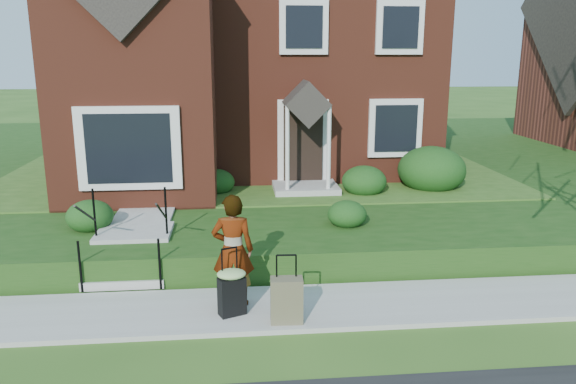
{
  "coord_description": "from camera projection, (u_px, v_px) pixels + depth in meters",
  "views": [
    {
      "loc": [
        -0.55,
        -8.18,
        3.97
      ],
      "look_at": [
        0.43,
        2.0,
        1.44
      ],
      "focal_mm": 35.0,
      "sensor_mm": 36.0,
      "label": 1
    }
  ],
  "objects": [
    {
      "name": "ground",
      "position": [
        273.0,
        311.0,
        8.91
      ],
      "size": [
        120.0,
        120.0,
        0.0
      ],
      "primitive_type": "plane",
      "color": "#2D5119",
      "rests_on": "ground"
    },
    {
      "name": "sidewalk",
      "position": [
        273.0,
        308.0,
        8.9
      ],
      "size": [
        60.0,
        1.6,
        0.08
      ],
      "primitive_type": "cube",
      "color": "#9E9B93",
      "rests_on": "ground"
    },
    {
      "name": "terrace",
      "position": [
        365.0,
        161.0,
        19.74
      ],
      "size": [
        44.0,
        20.0,
        0.6
      ],
      "primitive_type": "cube",
      "color": "#193D10",
      "rests_on": "ground"
    },
    {
      "name": "walkway",
      "position": [
        154.0,
        198.0,
        13.36
      ],
      "size": [
        1.2,
        6.0,
        0.06
      ],
      "primitive_type": "cube",
      "color": "#9E9B93",
      "rests_on": "terrace"
    },
    {
      "name": "main_house",
      "position": [
        243.0,
        10.0,
        16.91
      ],
      "size": [
        10.4,
        10.2,
        9.4
      ],
      "color": "maroon",
      "rests_on": "terrace"
    },
    {
      "name": "front_steps",
      "position": [
        131.0,
        249.0,
        10.34
      ],
      "size": [
        1.4,
        2.02,
        1.5
      ],
      "color": "#9E9B93",
      "rests_on": "ground"
    },
    {
      "name": "foundation_shrubs",
      "position": [
        296.0,
        175.0,
        13.65
      ],
      "size": [
        10.21,
        4.22,
        1.21
      ],
      "color": "#103510",
      "rests_on": "terrace"
    },
    {
      "name": "woman",
      "position": [
        233.0,
        250.0,
        8.77
      ],
      "size": [
        0.68,
        0.46,
        1.81
      ],
      "primitive_type": "imported",
      "rotation": [
        0.0,
        0.0,
        3.09
      ],
      "color": "#999999",
      "rests_on": "sidewalk"
    },
    {
      "name": "suitcase_black",
      "position": [
        232.0,
        289.0,
        8.52
      ],
      "size": [
        0.55,
        0.5,
        1.06
      ],
      "rotation": [
        0.0,
        0.0,
        0.4
      ],
      "color": "black",
      "rests_on": "sidewalk"
    },
    {
      "name": "suitcase_olive",
      "position": [
        287.0,
        300.0,
        8.3
      ],
      "size": [
        0.49,
        0.29,
        1.04
      ],
      "rotation": [
        0.0,
        0.0,
        -0.04
      ],
      "color": "brown",
      "rests_on": "sidewalk"
    }
  ]
}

